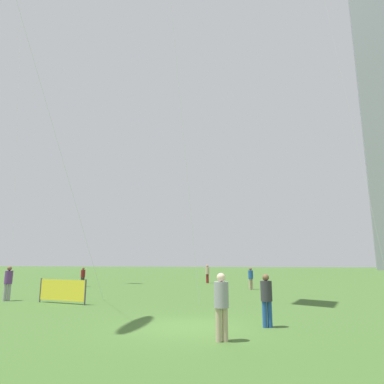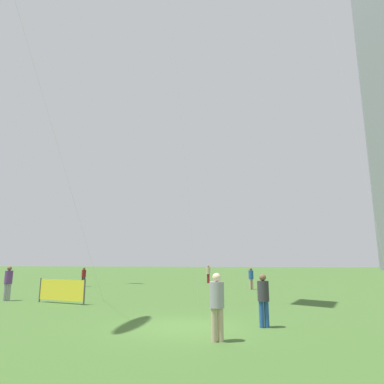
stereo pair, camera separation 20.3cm
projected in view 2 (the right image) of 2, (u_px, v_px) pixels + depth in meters
ground at (185, 327)px, 11.30m from camera, size 280.00×280.00×0.00m
person_standing_0 at (251, 277)px, 26.75m from camera, size 0.37×0.37×1.67m
person_standing_1 at (208, 272)px, 34.83m from camera, size 0.41×0.41×1.83m
person_standing_3 at (263, 296)px, 11.32m from camera, size 0.38×0.38×1.71m
person_standing_4 at (8, 281)px, 19.06m from camera, size 0.42×0.42×1.87m
person_standing_5 at (84, 275)px, 29.90m from camera, size 0.37×0.37×1.65m
person_standing_6 at (217, 301)px, 9.36m from camera, size 0.40×0.40×1.80m
event_banner at (62, 290)px, 17.76m from camera, size 3.11×0.74×1.25m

